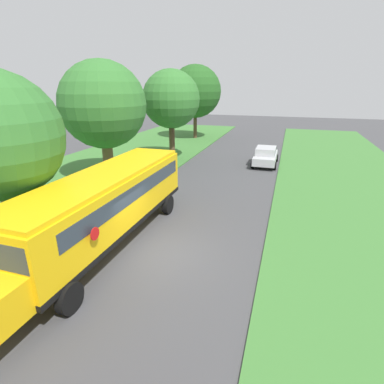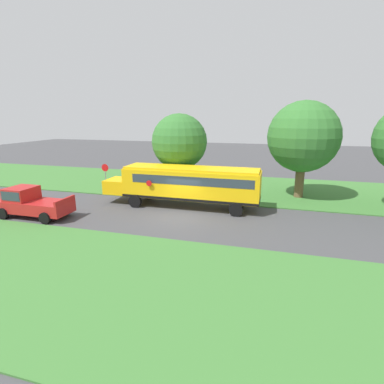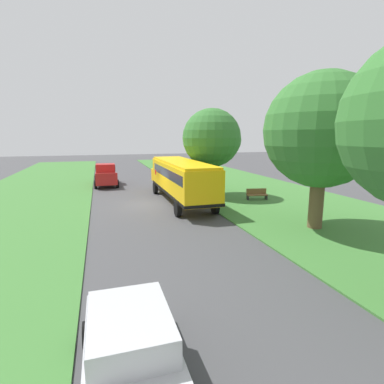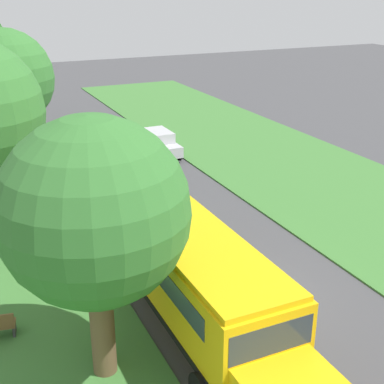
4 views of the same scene
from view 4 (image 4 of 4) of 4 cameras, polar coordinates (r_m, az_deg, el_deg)
ground_plane at (r=18.76m, az=6.33°, el=-10.80°), size 120.00×120.00×0.00m
school_bus at (r=16.69m, az=-0.90°, el=-7.38°), size 2.84×12.42×3.16m
car_silver_nearest at (r=32.92m, az=-3.86°, el=5.41°), size 2.02×4.40×1.56m
oak_tree_beside_bus at (r=13.17m, az=-11.22°, el=-2.38°), size 4.78×4.77×7.20m
oak_tree_far_end at (r=29.54m, az=-19.80°, el=11.57°), size 5.04×5.04×7.92m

